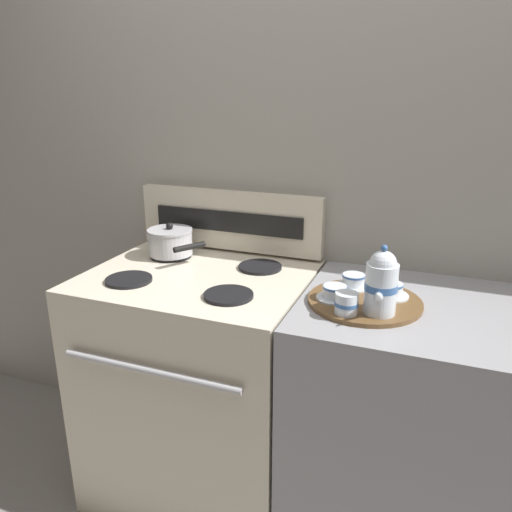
# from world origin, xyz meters

# --- Properties ---
(ground_plane) EXTENTS (6.00, 6.00, 0.00)m
(ground_plane) POSITION_xyz_m (0.00, 0.00, 0.00)
(ground_plane) COLOR gray
(wall_back) EXTENTS (6.00, 0.05, 2.20)m
(wall_back) POSITION_xyz_m (0.00, 0.35, 1.10)
(wall_back) COLOR #9E998E
(wall_back) RESTS_ON ground
(stove) EXTENTS (0.80, 0.67, 0.94)m
(stove) POSITION_xyz_m (-0.39, -0.00, 0.47)
(stove) COLOR beige
(stove) RESTS_ON ground
(control_panel) EXTENTS (0.78, 0.05, 0.24)m
(control_panel) POSITION_xyz_m (-0.39, 0.30, 1.06)
(control_panel) COLOR beige
(control_panel) RESTS_ON stove
(side_counter) EXTENTS (0.76, 0.64, 0.93)m
(side_counter) POSITION_xyz_m (0.40, 0.00, 0.47)
(side_counter) COLOR #939399
(side_counter) RESTS_ON ground
(saucepan) EXTENTS (0.26, 0.23, 0.13)m
(saucepan) POSITION_xyz_m (-0.58, 0.14, 0.99)
(saucepan) COLOR #B7B7BC
(saucepan) RESTS_ON stove
(serving_tray) EXTENTS (0.35, 0.35, 0.01)m
(serving_tray) POSITION_xyz_m (0.22, -0.04, 0.94)
(serving_tray) COLOR brown
(serving_tray) RESTS_ON side_counter
(teapot) EXTENTS (0.10, 0.15, 0.21)m
(teapot) POSITION_xyz_m (0.28, -0.12, 1.04)
(teapot) COLOR silver
(teapot) RESTS_ON serving_tray
(teacup_left) EXTENTS (0.11, 0.11, 0.04)m
(teacup_left) POSITION_xyz_m (0.17, 0.05, 0.97)
(teacup_left) COLOR silver
(teacup_left) RESTS_ON serving_tray
(teacup_right) EXTENTS (0.11, 0.11, 0.04)m
(teacup_right) POSITION_xyz_m (0.30, 0.02, 0.97)
(teacup_right) COLOR silver
(teacup_right) RESTS_ON serving_tray
(teacup_front) EXTENTS (0.11, 0.11, 0.04)m
(teacup_front) POSITION_xyz_m (0.13, -0.07, 0.97)
(teacup_front) COLOR silver
(teacup_front) RESTS_ON serving_tray
(creamer_jug) EXTENTS (0.07, 0.07, 0.06)m
(creamer_jug) POSITION_xyz_m (0.19, -0.16, 0.98)
(creamer_jug) COLOR silver
(creamer_jug) RESTS_ON serving_tray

